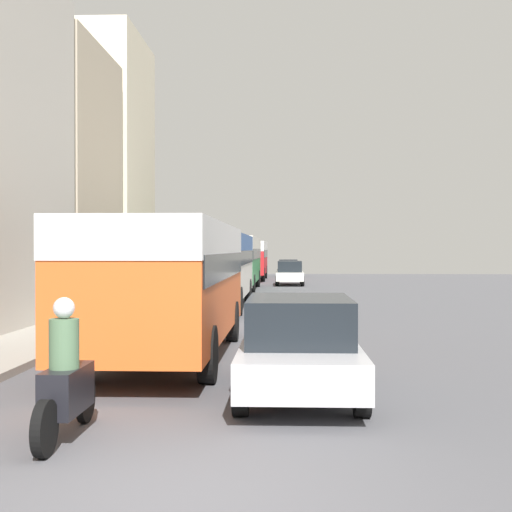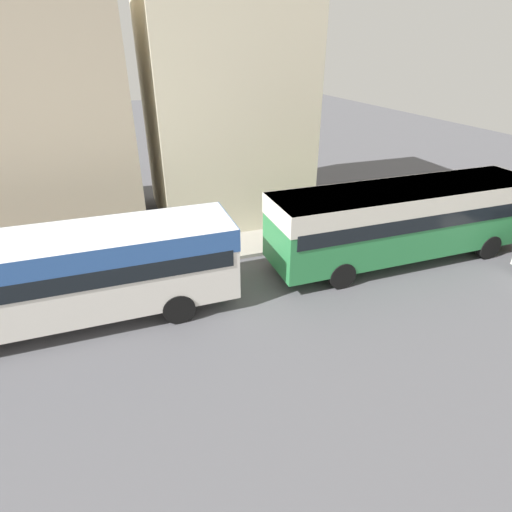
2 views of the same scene
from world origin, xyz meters
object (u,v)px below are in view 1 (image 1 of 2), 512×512
object	(u,v)px
pedestrian_near_curb	(193,267)
pedestrian_walking_away	(174,275)
car_far_curb	(290,273)
car_distant	(288,267)
bus_third_in_line	(235,256)
bus_rear	(248,255)
car_crossing	(299,345)
motorcycle_behind_lead	(66,383)
bus_following	(215,260)
bus_lead	(168,270)

from	to	relation	value
pedestrian_near_curb	pedestrian_walking_away	bearing A→B (deg)	-86.57
car_far_curb	pedestrian_walking_away	bearing A→B (deg)	-125.48
car_distant	pedestrian_walking_away	distance (m)	24.52
car_far_curb	bus_third_in_line	bearing A→B (deg)	-119.73
bus_rear	car_far_curb	bearing A→B (deg)	-68.08
car_crossing	car_far_curb	size ratio (longest dim) A/B	1.02
car_crossing	pedestrian_near_curb	size ratio (longest dim) A/B	2.80
car_crossing	pedestrian_walking_away	world-z (taller)	pedestrian_walking_away
bus_third_in_line	pedestrian_walking_away	world-z (taller)	bus_third_in_line
bus_third_in_line	motorcycle_behind_lead	size ratio (longest dim) A/B	4.85
bus_following	pedestrian_walking_away	bearing A→B (deg)	108.54
bus_following	car_distant	xyz separation A→B (m)	(3.00, 32.98, -1.14)
car_distant	pedestrian_near_curb	distance (m)	11.55
motorcycle_behind_lead	car_crossing	bearing A→B (deg)	43.07
motorcycle_behind_lead	pedestrian_near_curb	bearing A→B (deg)	95.43
bus_lead	bus_following	bearing A→B (deg)	91.40
bus_third_in_line	car_distant	xyz separation A→B (m)	(3.11, 20.67, -1.20)
car_distant	motorcycle_behind_lead	bearing A→B (deg)	-93.13
bus_following	pedestrian_near_curb	distance (m)	24.11
pedestrian_walking_away	car_crossing	bearing A→B (deg)	-76.74
bus_third_in_line	pedestrian_near_curb	world-z (taller)	bus_third_in_line
car_crossing	bus_following	bearing A→B (deg)	-79.77
car_distant	car_crossing	bearing A→B (deg)	-89.98
bus_lead	car_crossing	world-z (taller)	bus_lead
bus_following	car_far_curb	world-z (taller)	bus_following
pedestrian_near_curb	pedestrian_walking_away	world-z (taller)	pedestrian_near_curb
motorcycle_behind_lead	pedestrian_walking_away	xyz separation A→B (m)	(-3.23, 28.60, 0.26)
car_far_curb	car_distant	distance (m)	15.15
bus_following	car_distant	size ratio (longest dim) A/B	2.60
bus_following	pedestrian_near_curb	bearing A→B (deg)	99.47
motorcycle_behind_lead	pedestrian_near_curb	size ratio (longest dim) A/B	1.39
bus_following	bus_rear	bearing A→B (deg)	90.03
motorcycle_behind_lead	car_crossing	distance (m)	3.94
bus_lead	car_distant	bearing A→B (deg)	86.66
bus_lead	pedestrian_near_curb	xyz separation A→B (m)	(-4.28, 36.69, -0.88)
motorcycle_behind_lead	pedestrian_walking_away	bearing A→B (deg)	96.44
bus_following	car_crossing	distance (m)	16.99
motorcycle_behind_lead	bus_rear	bearing A→B (deg)	90.19
motorcycle_behind_lead	car_far_curb	size ratio (longest dim) A/B	0.50
bus_third_in_line	bus_rear	size ratio (longest dim) A/B	1.17
motorcycle_behind_lead	car_far_curb	bearing A→B (deg)	85.53
bus_following	motorcycle_behind_lead	bearing A→B (deg)	-89.61
bus_following	car_far_curb	distance (m)	18.12
bus_following	car_crossing	xyz separation A→B (m)	(3.01, -16.68, -1.08)
motorcycle_behind_lead	car_far_curb	distance (m)	37.32
car_crossing	car_far_curb	distance (m)	34.51
bus_rear	motorcycle_behind_lead	xyz separation A→B (m)	(0.15, -44.80, -1.20)
bus_following	motorcycle_behind_lead	distance (m)	19.41
bus_lead	motorcycle_behind_lead	bearing A→B (deg)	-91.62
bus_rear	car_far_curb	xyz separation A→B (m)	(3.06, -7.60, -1.08)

